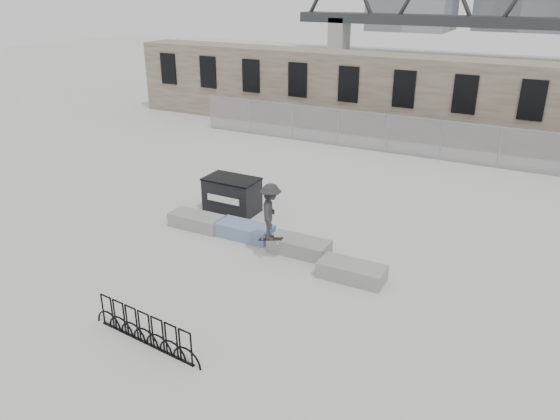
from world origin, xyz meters
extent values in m
plane|color=beige|center=(0.00, 0.00, 0.00)|extent=(120.00, 120.00, 0.00)
cube|color=#685A4C|center=(0.00, 16.25, 2.25)|extent=(36.00, 2.50, 4.50)
cube|color=black|center=(-16.00, 14.98, 2.90)|extent=(1.20, 0.12, 2.00)
cube|color=black|center=(-12.80, 14.98, 2.90)|extent=(1.20, 0.12, 2.00)
cube|color=black|center=(-9.60, 14.98, 2.90)|extent=(1.20, 0.12, 2.00)
cube|color=black|center=(-6.40, 14.98, 2.90)|extent=(1.20, 0.12, 2.00)
cube|color=black|center=(-3.20, 14.98, 2.90)|extent=(1.20, 0.12, 2.00)
cube|color=black|center=(0.00, 14.98, 2.90)|extent=(1.20, 0.12, 2.00)
cube|color=black|center=(3.20, 14.98, 2.90)|extent=(1.20, 0.12, 2.00)
cube|color=black|center=(6.40, 14.98, 2.90)|extent=(1.20, 0.12, 2.00)
cylinder|color=gray|center=(-11.00, 12.50, 1.00)|extent=(0.06, 0.06, 2.00)
cylinder|color=gray|center=(-8.25, 12.50, 1.00)|extent=(0.06, 0.06, 2.00)
cylinder|color=gray|center=(-5.50, 12.50, 1.00)|extent=(0.06, 0.06, 2.00)
cylinder|color=gray|center=(-2.75, 12.50, 1.00)|extent=(0.06, 0.06, 2.00)
cylinder|color=gray|center=(0.00, 12.50, 1.00)|extent=(0.06, 0.06, 2.00)
cylinder|color=gray|center=(2.75, 12.50, 1.00)|extent=(0.06, 0.06, 2.00)
cylinder|color=gray|center=(5.50, 12.50, 1.00)|extent=(0.06, 0.06, 2.00)
cube|color=#99999E|center=(0.00, 12.50, 1.00)|extent=(22.00, 0.02, 2.00)
cylinder|color=gray|center=(0.00, 12.50, 2.00)|extent=(22.00, 0.04, 0.04)
cube|color=gray|center=(-3.18, 0.19, 0.25)|extent=(2.00, 0.90, 0.49)
cube|color=#2D471E|center=(-3.18, 0.19, 0.43)|extent=(1.76, 0.66, 0.10)
cube|color=#365FA3|center=(-1.20, 0.27, 0.25)|extent=(2.00, 0.90, 0.49)
cube|color=#2D471E|center=(-1.20, 0.27, 0.43)|extent=(1.76, 0.66, 0.10)
cube|color=gray|center=(1.01, 0.08, 0.25)|extent=(2.00, 0.90, 0.49)
cube|color=#2D471E|center=(1.01, 0.08, 0.43)|extent=(1.76, 0.66, 0.10)
cube|color=gray|center=(3.14, -0.71, 0.25)|extent=(2.00, 0.90, 0.49)
cube|color=#2D471E|center=(3.14, -0.71, 0.43)|extent=(1.76, 0.66, 0.10)
cube|color=black|center=(-2.84, 2.06, 0.65)|extent=(2.02, 1.22, 1.31)
cube|color=black|center=(-2.84, 2.06, 1.33)|extent=(2.07, 1.27, 0.06)
cube|color=white|center=(-2.85, 1.43, 0.70)|extent=(1.41, 0.03, 0.25)
cube|color=black|center=(-0.19, -6.08, 0.02)|extent=(3.14, 0.38, 0.04)
torus|color=black|center=(-1.54, -5.94, 0.45)|extent=(0.89, 0.14, 0.89)
torus|color=black|center=(-1.09, -5.99, 0.45)|extent=(0.89, 0.14, 0.89)
torus|color=black|center=(-0.64, -6.03, 0.45)|extent=(0.89, 0.14, 0.89)
torus|color=black|center=(-0.19, -6.08, 0.45)|extent=(0.89, 0.14, 0.89)
torus|color=black|center=(0.25, -6.13, 0.45)|extent=(0.89, 0.14, 0.89)
torus|color=black|center=(0.70, -6.17, 0.45)|extent=(0.89, 0.14, 0.89)
torus|color=black|center=(1.15, -6.22, 0.45)|extent=(0.89, 0.14, 0.89)
cube|color=gray|center=(-20.00, 55.00, 2.00)|extent=(2.00, 3.00, 4.00)
imported|color=#29282B|center=(0.38, -0.72, 1.65)|extent=(1.10, 1.36, 1.83)
cube|color=black|center=(0.38, -0.72, 0.71)|extent=(0.81, 0.31, 0.18)
cylinder|color=beige|center=(0.10, -0.79, 0.66)|extent=(0.06, 0.03, 0.06)
cylinder|color=beige|center=(0.10, -0.65, 0.66)|extent=(0.06, 0.03, 0.06)
cylinder|color=beige|center=(0.66, -0.79, 0.66)|extent=(0.06, 0.03, 0.06)
cylinder|color=beige|center=(0.66, -0.65, 0.66)|extent=(0.06, 0.03, 0.06)
camera|label=1|loc=(7.94, -14.39, 8.26)|focal=35.00mm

